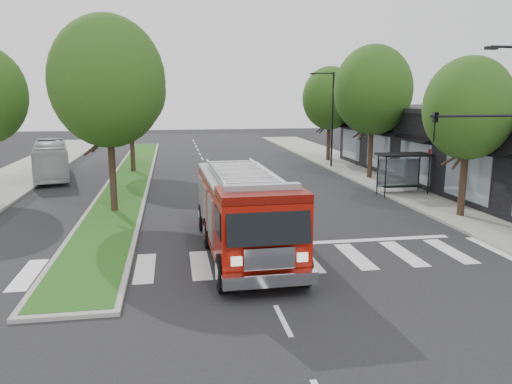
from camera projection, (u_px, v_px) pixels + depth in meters
ground at (243, 240)px, 21.62m from camera, size 140.00×140.00×0.00m
sidewalk_right at (406, 187)px, 33.33m from camera, size 5.00×80.00×0.15m
median at (132, 176)px, 38.04m from camera, size 3.00×50.00×0.15m
storefront_row at (471, 150)px, 33.60m from camera, size 8.00×30.00×5.00m
bus_shelter at (402, 162)px, 30.95m from camera, size 3.20×1.60×2.61m
tree_right_near at (469, 109)px, 24.38m from camera, size 4.40×4.40×8.05m
tree_right_mid at (373, 90)px, 35.80m from camera, size 5.60×5.60×9.72m
tree_right_far at (330, 98)px, 45.60m from camera, size 5.00×5.00×8.73m
tree_median_near at (107, 82)px, 25.14m from camera, size 5.80×5.80×10.16m
tree_median_far at (130, 90)px, 38.74m from camera, size 5.60×5.60×9.72m
streetlight_right_near at (505, 135)px, 18.91m from camera, size 4.08×0.22×8.00m
streetlight_right_far at (331, 115)px, 41.81m from camera, size 2.11×0.20×8.00m
fire_engine at (244, 213)px, 19.49m from camera, size 3.18×9.83×3.39m
city_bus at (51, 160)px, 37.53m from camera, size 4.32×10.06×2.73m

